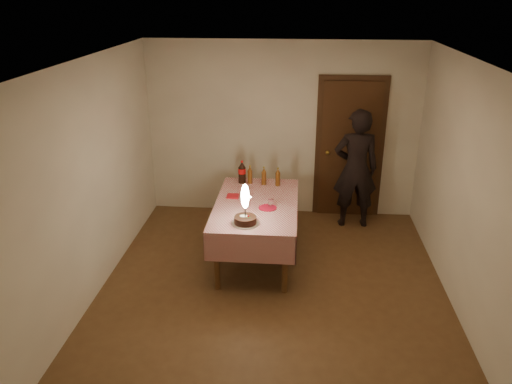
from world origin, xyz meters
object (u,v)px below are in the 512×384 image
(dining_table, at_px, (256,211))
(amber_bottle_right, at_px, (278,177))
(photographer, at_px, (356,169))
(red_cup, at_px, (246,198))
(red_plate, at_px, (268,208))
(clear_cup, at_px, (271,203))
(amber_bottle_mid, at_px, (264,176))
(amber_bottle_left, at_px, (250,175))
(cola_bottle, at_px, (242,172))
(birthday_cake, at_px, (245,213))

(dining_table, height_order, amber_bottle_right, amber_bottle_right)
(photographer, bearing_deg, red_cup, -142.80)
(red_plate, distance_m, clear_cup, 0.07)
(amber_bottle_mid, bearing_deg, dining_table, -94.17)
(amber_bottle_left, xyz_separation_m, amber_bottle_right, (0.38, -0.06, 0.00))
(red_plate, height_order, red_cup, red_cup)
(photographer, bearing_deg, cola_bottle, -164.17)
(amber_bottle_mid, bearing_deg, red_cup, -106.54)
(clear_cup, bearing_deg, red_plate, -123.69)
(clear_cup, distance_m, amber_bottle_mid, 0.74)
(cola_bottle, relative_size, amber_bottle_left, 1.25)
(red_cup, height_order, amber_bottle_left, amber_bottle_left)
(amber_bottle_mid, bearing_deg, birthday_cake, -95.68)
(red_plate, distance_m, amber_bottle_left, 0.87)
(red_plate, relative_size, cola_bottle, 0.69)
(amber_bottle_left, relative_size, amber_bottle_mid, 1.00)
(amber_bottle_right, height_order, photographer, photographer)
(dining_table, xyz_separation_m, cola_bottle, (-0.25, 0.68, 0.26))
(dining_table, bearing_deg, red_plate, -42.87)
(cola_bottle, height_order, amber_bottle_right, cola_bottle)
(birthday_cake, relative_size, amber_bottle_right, 1.87)
(birthday_cake, xyz_separation_m, red_plate, (0.22, 0.44, -0.12))
(clear_cup, distance_m, amber_bottle_right, 0.71)
(cola_bottle, height_order, amber_bottle_mid, cola_bottle)
(dining_table, height_order, clear_cup, clear_cup)
(birthday_cake, relative_size, amber_bottle_left, 1.87)
(birthday_cake, xyz_separation_m, amber_bottle_left, (-0.07, 1.25, -0.01))
(birthday_cake, distance_m, red_cup, 0.61)
(clear_cup, height_order, cola_bottle, cola_bottle)
(red_cup, height_order, photographer, photographer)
(birthday_cake, xyz_separation_m, red_cup, (-0.06, 0.60, -0.08))
(amber_bottle_left, bearing_deg, dining_table, -77.72)
(dining_table, distance_m, red_plate, 0.23)
(red_plate, distance_m, red_cup, 0.33)
(birthday_cake, relative_size, clear_cup, 5.30)
(birthday_cake, distance_m, amber_bottle_right, 1.24)
(cola_bottle, bearing_deg, clear_cup, -60.31)
(dining_table, xyz_separation_m, amber_bottle_right, (0.24, 0.61, 0.22))
(red_cup, relative_size, photographer, 0.06)
(dining_table, relative_size, amber_bottle_right, 6.75)
(amber_bottle_mid, bearing_deg, photographer, 20.98)
(birthday_cake, distance_m, photographer, 2.21)
(clear_cup, bearing_deg, cola_bottle, 119.69)
(amber_bottle_mid, bearing_deg, amber_bottle_right, -7.10)
(birthday_cake, height_order, red_plate, birthday_cake)
(clear_cup, bearing_deg, photographer, 46.85)
(cola_bottle, bearing_deg, amber_bottle_right, -7.64)
(dining_table, distance_m, birthday_cake, 0.63)
(red_cup, distance_m, amber_bottle_left, 0.65)
(amber_bottle_right, bearing_deg, dining_table, -111.08)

